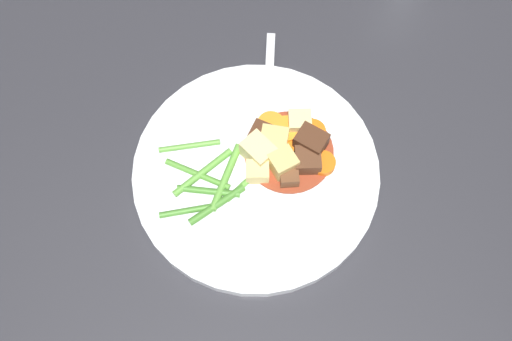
% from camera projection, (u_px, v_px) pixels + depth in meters
% --- Properties ---
extents(ground_plane, '(3.00, 3.00, 0.00)m').
position_uv_depth(ground_plane, '(256.00, 176.00, 0.70)').
color(ground_plane, '#2D2D33').
extents(dinner_plate, '(0.27, 0.27, 0.02)m').
position_uv_depth(dinner_plate, '(256.00, 173.00, 0.69)').
color(dinner_plate, white).
rests_on(dinner_plate, ground_plane).
extents(stew_sauce, '(0.10, 0.10, 0.00)m').
position_uv_depth(stew_sauce, '(289.00, 152.00, 0.69)').
color(stew_sauce, '#93381E').
rests_on(stew_sauce, dinner_plate).
extents(carrot_slice_0, '(0.04, 0.04, 0.01)m').
position_uv_depth(carrot_slice_0, '(296.00, 140.00, 0.70)').
color(carrot_slice_0, orange).
rests_on(carrot_slice_0, dinner_plate).
extents(carrot_slice_1, '(0.04, 0.04, 0.01)m').
position_uv_depth(carrot_slice_1, '(271.00, 125.00, 0.70)').
color(carrot_slice_1, orange).
rests_on(carrot_slice_1, dinner_plate).
extents(carrot_slice_2, '(0.04, 0.04, 0.01)m').
position_uv_depth(carrot_slice_2, '(323.00, 163.00, 0.69)').
color(carrot_slice_2, orange).
rests_on(carrot_slice_2, dinner_plate).
extents(carrot_slice_3, '(0.04, 0.04, 0.01)m').
position_uv_depth(carrot_slice_3, '(312.00, 133.00, 0.70)').
color(carrot_slice_3, orange).
rests_on(carrot_slice_3, dinner_plate).
extents(carrot_slice_4, '(0.04, 0.04, 0.01)m').
position_uv_depth(carrot_slice_4, '(286.00, 130.00, 0.70)').
color(carrot_slice_4, orange).
rests_on(carrot_slice_4, dinner_plate).
extents(potato_chunk_0, '(0.04, 0.04, 0.03)m').
position_uv_depth(potato_chunk_0, '(258.00, 151.00, 0.68)').
color(potato_chunk_0, '#EAD68C').
rests_on(potato_chunk_0, dinner_plate).
extents(potato_chunk_1, '(0.03, 0.03, 0.02)m').
position_uv_depth(potato_chunk_1, '(300.00, 123.00, 0.70)').
color(potato_chunk_1, '#EAD68C').
rests_on(potato_chunk_1, dinner_plate).
extents(potato_chunk_2, '(0.03, 0.03, 0.03)m').
position_uv_depth(potato_chunk_2, '(283.00, 163.00, 0.68)').
color(potato_chunk_2, '#DBBC6B').
rests_on(potato_chunk_2, dinner_plate).
extents(potato_chunk_3, '(0.04, 0.05, 0.03)m').
position_uv_depth(potato_chunk_3, '(273.00, 145.00, 0.69)').
color(potato_chunk_3, '#DBBC6B').
rests_on(potato_chunk_3, dinner_plate).
extents(potato_chunk_4, '(0.03, 0.03, 0.02)m').
position_uv_depth(potato_chunk_4, '(261.00, 171.00, 0.68)').
color(potato_chunk_4, '#E5CC7A').
rests_on(potato_chunk_4, dinner_plate).
extents(meat_chunk_0, '(0.02, 0.02, 0.02)m').
position_uv_depth(meat_chunk_0, '(289.00, 178.00, 0.67)').
color(meat_chunk_0, brown).
rests_on(meat_chunk_0, dinner_plate).
extents(meat_chunk_1, '(0.04, 0.04, 0.03)m').
position_uv_depth(meat_chunk_1, '(311.00, 142.00, 0.69)').
color(meat_chunk_1, '#4C2B19').
rests_on(meat_chunk_1, dinner_plate).
extents(meat_chunk_2, '(0.03, 0.03, 0.02)m').
position_uv_depth(meat_chunk_2, '(308.00, 160.00, 0.68)').
color(meat_chunk_2, '#56331E').
rests_on(meat_chunk_2, dinner_plate).
extents(meat_chunk_3, '(0.04, 0.04, 0.02)m').
position_uv_depth(meat_chunk_3, '(263.00, 137.00, 0.69)').
color(meat_chunk_3, '#4C2B19').
rests_on(meat_chunk_3, dinner_plate).
extents(green_bean_0, '(0.05, 0.03, 0.01)m').
position_uv_depth(green_bean_0, '(244.00, 184.00, 0.68)').
color(green_bean_0, '#66AD42').
rests_on(green_bean_0, dinner_plate).
extents(green_bean_1, '(0.08, 0.04, 0.01)m').
position_uv_depth(green_bean_1, '(203.00, 172.00, 0.68)').
color(green_bean_1, '#66AD42').
rests_on(green_bean_1, dinner_plate).
extents(green_bean_2, '(0.07, 0.03, 0.01)m').
position_uv_depth(green_bean_2, '(217.00, 205.00, 0.67)').
color(green_bean_2, '#4C8E33').
rests_on(green_bean_2, dinner_plate).
extents(green_bean_3, '(0.05, 0.07, 0.01)m').
position_uv_depth(green_bean_3, '(225.00, 173.00, 0.68)').
color(green_bean_3, '#66AD42').
rests_on(green_bean_3, dinner_plate).
extents(green_bean_4, '(0.06, 0.01, 0.01)m').
position_uv_depth(green_bean_4, '(189.00, 210.00, 0.67)').
color(green_bean_4, '#4C8E33').
rests_on(green_bean_4, dinner_plate).
extents(green_bean_5, '(0.07, 0.03, 0.01)m').
position_uv_depth(green_bean_5, '(209.00, 191.00, 0.67)').
color(green_bean_5, '#4C8E33').
rests_on(green_bean_5, dinner_plate).
extents(green_bean_6, '(0.06, 0.05, 0.01)m').
position_uv_depth(green_bean_6, '(198.00, 174.00, 0.68)').
color(green_bean_6, '#599E38').
rests_on(green_bean_6, dinner_plate).
extents(green_bean_7, '(0.07, 0.01, 0.01)m').
position_uv_depth(green_bean_7, '(189.00, 146.00, 0.70)').
color(green_bean_7, '#66AD42').
rests_on(green_bean_7, dinner_plate).
extents(fork, '(0.07, 0.17, 0.00)m').
position_uv_depth(fork, '(268.00, 102.00, 0.72)').
color(fork, silver).
rests_on(fork, dinner_plate).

